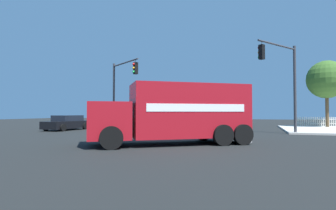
{
  "coord_description": "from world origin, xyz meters",
  "views": [
    {
      "loc": [
        -4.66,
        14.05,
        1.58
      ],
      "look_at": [
        -0.42,
        1.42,
        1.95
      ],
      "focal_mm": 28.52,
      "sensor_mm": 36.0,
      "label": 1
    }
  ],
  "objects": [
    {
      "name": "shade_tree_near",
      "position": [
        -11.23,
        -16.1,
        4.84
      ],
      "size": [
        3.77,
        3.77,
        6.6
      ],
      "color": "brown",
      "rests_on": "sidewalk_corner_near"
    },
    {
      "name": "traffic_light_primary",
      "position": [
        6.77,
        -6.84,
        4.02
      ],
      "size": [
        3.75,
        2.7,
        6.09
      ],
      "color": "#38383D",
      "rests_on": "ground"
    },
    {
      "name": "ground_plane",
      "position": [
        0.0,
        0.0,
        0.0
      ],
      "size": [
        100.0,
        100.0,
        0.0
      ],
      "primitive_type": "plane",
      "color": "black"
    },
    {
      "name": "traffic_light_secondary",
      "position": [
        -6.47,
        -6.2,
        4.28
      ],
      "size": [
        2.67,
        3.64,
        6.3
      ],
      "color": "#38383D",
      "rests_on": "sidewalk_corner_near"
    },
    {
      "name": "picket_fence_run",
      "position": [
        -12.4,
        -17.78,
        0.62
      ],
      "size": [
        7.84,
        0.05,
        0.95
      ],
      "color": "silver",
      "rests_on": "sidewalk_corner_near"
    },
    {
      "name": "delivery_truck",
      "position": [
        -0.79,
        1.27,
        1.54
      ],
      "size": [
        7.88,
        6.45,
        2.97
      ],
      "color": "#AD141E",
      "rests_on": "ground"
    },
    {
      "name": "sedan_black",
      "position": [
        11.51,
        -5.67,
        0.63
      ],
      "size": [
        2.18,
        4.37,
        1.31
      ],
      "color": "black",
      "rests_on": "ground"
    }
  ]
}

